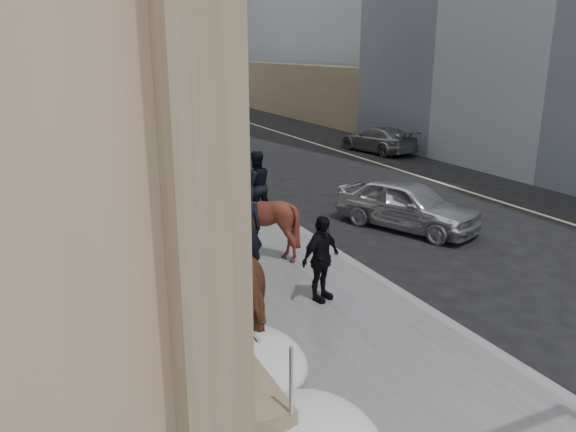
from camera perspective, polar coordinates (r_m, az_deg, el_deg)
The scene contains 14 objects.
ground at distance 9.89m, azimuth 4.87°, elevation -14.74°, with size 140.00×140.00×0.00m, color black.
sidewalk at distance 18.51m, azimuth -10.73°, elevation 0.40°, with size 5.00×80.00×0.12m, color #535355.
curb at distance 19.29m, azimuth -3.20°, elevation 1.33°, with size 0.24×80.00×0.12m, color slate.
lane_line at distance 23.33m, azimuth 15.07°, elevation 3.33°, with size 0.15×70.00×0.01m, color #BFB78C.
far_podium at distance 26.47m, azimuth 23.83°, elevation 8.42°, with size 2.00×80.00×4.00m, color brown.
streetlight_mid at distance 22.41m, azimuth -7.09°, elevation 15.07°, with size 1.71×0.24×8.00m.
streetlight_far at distance 41.87m, azimuth -16.08°, elevation 15.24°, with size 1.71×0.24×8.00m.
traffic_signal at distance 29.98m, azimuth -13.28°, elevation 14.02°, with size 4.10×0.22×6.00m.
snow_bank at distance 16.33m, azimuth -13.91°, elevation -0.50°, with size 1.70×18.10×0.76m.
mounted_horse_left at distance 10.15m, azimuth -4.04°, elevation -5.78°, with size 1.26×2.66×2.77m.
mounted_horse_right at distance 13.97m, azimuth -3.06°, elevation 0.29°, with size 1.65×1.84×2.64m.
pedestrian at distance 11.51m, azimuth 3.36°, elevation -4.34°, with size 1.06×0.44×1.82m, color black.
car_silver at distance 16.92m, azimuth 12.02°, elevation 1.17°, with size 1.74×4.33×1.47m, color #BABCC3.
car_grey at distance 29.55m, azimuth 9.13°, elevation 7.69°, with size 1.84×4.53×1.31m, color slate.
Camera 1 is at (-4.32, -7.27, 5.14)m, focal length 35.00 mm.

